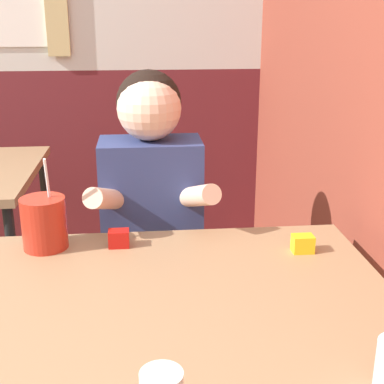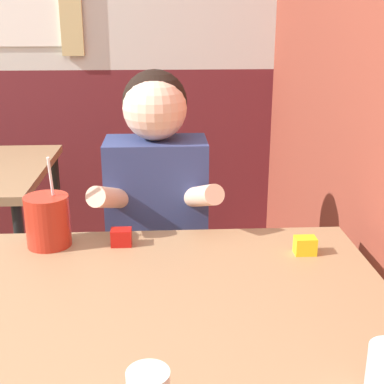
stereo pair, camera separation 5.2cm
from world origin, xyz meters
name	(u,v)px [view 1 (the left image)]	position (x,y,z in m)	size (l,w,h in m)	color
brick_wall_right	(338,28)	(1.17, 1.12, 1.35)	(0.08, 4.25, 2.70)	brown
back_wall	(53,22)	(-0.01, 2.27, 1.36)	(5.28, 0.09, 2.70)	silver
main_table	(178,328)	(0.52, 0.25, 0.69)	(1.07, 0.92, 0.75)	#93704C
person_seated	(152,238)	(0.48, 0.88, 0.66)	(0.42, 0.41, 1.23)	navy
cocktail_pitcher	(44,223)	(0.16, 0.62, 0.83)	(0.13, 0.13, 0.27)	#B22819
condiment_ketchup	(119,238)	(0.37, 0.60, 0.78)	(0.06, 0.04, 0.05)	#B7140F
condiment_mustard	(303,244)	(0.90, 0.52, 0.78)	(0.06, 0.04, 0.05)	yellow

